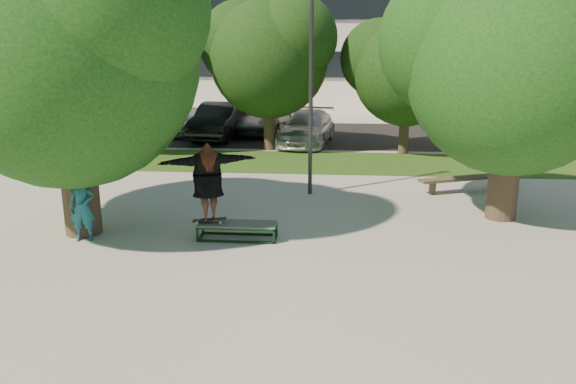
# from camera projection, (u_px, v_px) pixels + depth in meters

# --- Properties ---
(ground) EXTENTS (120.00, 120.00, 0.00)m
(ground) POSITION_uv_depth(u_px,v_px,m) (253.00, 253.00, 12.07)
(ground) COLOR gray
(ground) RESTS_ON ground
(grass_strip) EXTENTS (30.00, 4.00, 0.02)m
(grass_strip) POSITION_uv_depth(u_px,v_px,m) (315.00, 162.00, 21.13)
(grass_strip) COLOR #1A4212
(grass_strip) RESTS_ON ground
(asphalt_strip) EXTENTS (40.00, 8.00, 0.01)m
(asphalt_strip) POSITION_uv_depth(u_px,v_px,m) (299.00, 134.00, 27.47)
(asphalt_strip) COLOR black
(asphalt_strip) RESTS_ON ground
(tree_left) EXTENTS (6.96, 5.95, 7.12)m
(tree_left) POSITION_uv_depth(u_px,v_px,m) (63.00, 41.00, 12.31)
(tree_left) COLOR #38281E
(tree_left) RESTS_ON ground
(tree_right) EXTENTS (6.24, 5.33, 6.51)m
(tree_right) POSITION_uv_depth(u_px,v_px,m) (512.00, 55.00, 13.51)
(tree_right) COLOR #38281E
(tree_right) RESTS_ON ground
(bg_tree_left) EXTENTS (5.28, 4.51, 5.77)m
(bg_tree_left) POSITION_uv_depth(u_px,v_px,m) (127.00, 59.00, 22.27)
(bg_tree_left) COLOR #38281E
(bg_tree_left) RESTS_ON ground
(bg_tree_mid) EXTENTS (5.76, 4.92, 6.24)m
(bg_tree_mid) POSITION_uv_depth(u_px,v_px,m) (267.00, 51.00, 22.73)
(bg_tree_mid) COLOR #38281E
(bg_tree_mid) RESTS_ON ground
(bg_tree_right) EXTENTS (5.04, 4.31, 5.43)m
(bg_tree_right) POSITION_uv_depth(u_px,v_px,m) (406.00, 66.00, 21.95)
(bg_tree_right) COLOR #38281E
(bg_tree_right) RESTS_ON ground
(lamppost) EXTENTS (0.25, 0.15, 6.11)m
(lamppost) POSITION_uv_depth(u_px,v_px,m) (311.00, 87.00, 15.98)
(lamppost) COLOR #2D2D30
(lamppost) RESTS_ON ground
(grind_box) EXTENTS (1.80, 0.60, 0.38)m
(grind_box) POSITION_uv_depth(u_px,v_px,m) (237.00, 231.00, 12.92)
(grind_box) COLOR black
(grind_box) RESTS_ON ground
(skater_rig) EXTENTS (2.27, 1.37, 1.87)m
(skater_rig) POSITION_uv_depth(u_px,v_px,m) (208.00, 182.00, 12.67)
(skater_rig) COLOR white
(skater_rig) RESTS_ON grind_box
(bystander) EXTENTS (0.62, 0.45, 1.59)m
(bystander) POSITION_uv_depth(u_px,v_px,m) (82.00, 207.00, 12.66)
(bystander) COLOR #1B5F68
(bystander) RESTS_ON ground
(bench) EXTENTS (2.96, 1.49, 0.46)m
(bench) POSITION_uv_depth(u_px,v_px,m) (465.00, 179.00, 16.93)
(bench) COLOR #4E422F
(bench) RESTS_ON ground
(car_silver_a) EXTENTS (1.99, 4.07, 1.34)m
(car_silver_a) POSITION_uv_depth(u_px,v_px,m) (189.00, 120.00, 27.41)
(car_silver_a) COLOR silver
(car_silver_a) RESTS_ON asphalt_strip
(car_dark) EXTENTS (2.13, 5.11, 1.64)m
(car_dark) POSITION_uv_depth(u_px,v_px,m) (219.00, 121.00, 26.21)
(car_dark) COLOR black
(car_dark) RESTS_ON asphalt_strip
(car_grey) EXTENTS (2.92, 5.47, 1.46)m
(car_grey) POSITION_uv_depth(u_px,v_px,m) (260.00, 118.00, 27.91)
(car_grey) COLOR slate
(car_grey) RESTS_ON asphalt_strip
(car_silver_b) EXTENTS (2.67, 5.18, 1.44)m
(car_silver_b) POSITION_uv_depth(u_px,v_px,m) (307.00, 128.00, 24.84)
(car_silver_b) COLOR silver
(car_silver_b) RESTS_ON asphalt_strip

